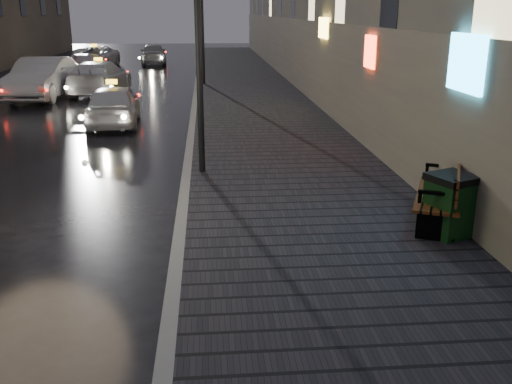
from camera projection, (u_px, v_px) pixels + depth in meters
ground at (49, 318)px, 6.98m from camera, size 120.00×120.00×0.00m
sidewalk at (247, 87)px, 27.19m from camera, size 4.60×58.00×0.15m
curb at (197, 88)px, 27.00m from camera, size 0.20×58.00×0.15m
curb_far at (3, 90)px, 26.29m from camera, size 0.20×58.00×0.15m
lamp_near at (198, 16)px, 11.75m from camera, size 0.36×0.36×5.28m
lamp_far at (202, 12)px, 26.94m from camera, size 0.36×0.36×5.28m
bench at (444, 193)px, 9.55m from camera, size 1.48×2.15×1.04m
trash_bin at (450, 205)px, 9.02m from camera, size 0.86×0.86×1.00m
taxi_near at (113, 105)px, 18.44m from camera, size 1.82×4.02×1.34m
car_left_mid at (43, 78)px, 23.94m from camera, size 2.16×5.26×1.70m
taxi_mid at (100, 77)px, 25.35m from camera, size 2.43×5.16×1.46m
taxi_far at (95, 57)px, 37.19m from camera, size 2.81×5.09×1.35m
car_far at (153, 54)px, 39.12m from camera, size 2.06×4.34×1.43m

